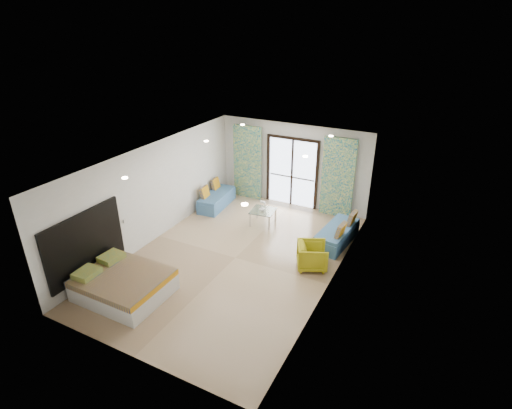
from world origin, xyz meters
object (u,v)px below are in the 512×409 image
at_px(coffee_table, 263,212).
at_px(armchair, 312,254).
at_px(bed, 123,284).
at_px(daybed_left, 216,199).
at_px(daybed_right, 337,234).

height_order(coffee_table, armchair, coffee_table).
relative_size(bed, armchair, 2.60).
bearing_deg(coffee_table, armchair, -35.63).
bearing_deg(bed, coffee_table, 73.94).
distance_m(coffee_table, armchair, 2.58).
height_order(daybed_left, coffee_table, daybed_left).
xyz_separation_m(coffee_table, armchair, (2.09, -1.50, -0.04)).
relative_size(bed, daybed_left, 1.12).
distance_m(daybed_left, daybed_right, 4.26).
bearing_deg(bed, armchair, 41.13).
bearing_deg(armchair, coffee_table, 29.72).
relative_size(daybed_left, coffee_table, 2.14).
bearing_deg(bed, daybed_right, 50.63).
bearing_deg(armchair, bed, 106.48).
relative_size(daybed_right, coffee_table, 2.25).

